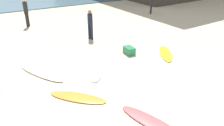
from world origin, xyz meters
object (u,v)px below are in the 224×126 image
at_px(surfboard_3, 78,97).
at_px(beachgoer_mid, 26,11).
at_px(beach_cooler, 129,50).
at_px(surfboard_0, 96,70).
at_px(beachgoer_near, 90,23).
at_px(surfboard_2, 152,122).
at_px(surfboard_1, 166,53).
at_px(beachgoer_far, 151,2).
at_px(surfboard_5, 41,73).

xyz_separation_m(surfboard_3, beachgoer_mid, (0.38, 9.47, 1.02)).
bearing_deg(beach_cooler, surfboard_0, -160.05).
bearing_deg(beachgoer_near, surfboard_2, -28.68).
relative_size(surfboard_0, beach_cooler, 3.26).
distance_m(surfboard_3, beach_cooler, 4.25).
height_order(surfboard_0, surfboard_1, surfboard_1).
distance_m(surfboard_0, surfboard_3, 2.01).
bearing_deg(beachgoer_far, surfboard_1, 8.81).
bearing_deg(beach_cooler, surfboard_1, -31.66).
bearing_deg(surfboard_2, beachgoer_mid, -101.60).
height_order(surfboard_5, beachgoer_near, beachgoer_near).
distance_m(surfboard_3, surfboard_5, 2.45).
xyz_separation_m(beachgoer_near, beachgoer_mid, (-2.54, 4.37, 0.13)).
bearing_deg(surfboard_3, beachgoer_near, 16.90).
bearing_deg(beach_cooler, surfboard_3, -148.11).
relative_size(beachgoer_near, beachgoer_mid, 0.89).
distance_m(surfboard_2, surfboard_3, 2.62).
bearing_deg(beach_cooler, surfboard_2, -116.68).
relative_size(surfboard_0, beachgoer_mid, 1.05).
relative_size(surfboard_1, surfboard_2, 0.89).
relative_size(surfboard_3, surfboard_5, 0.80).
relative_size(surfboard_0, surfboard_1, 1.01).
relative_size(beachgoer_far, beach_cooler, 2.85).
bearing_deg(surfboard_2, beachgoer_near, -118.38).
xyz_separation_m(surfboard_5, beachgoer_far, (10.39, 5.83, 0.90)).
height_order(beachgoer_far, beach_cooler, beachgoer_far).
relative_size(surfboard_2, beachgoer_far, 1.27).
distance_m(surfboard_0, beachgoer_mid, 8.16).
bearing_deg(surfboard_2, surfboard_1, -152.83).
bearing_deg(surfboard_2, surfboard_5, -83.18).
bearing_deg(surfboard_5, beachgoer_far, 4.36).
bearing_deg(surfboard_3, beach_cooler, -11.45).
bearing_deg(surfboard_5, surfboard_1, -35.30).
xyz_separation_m(beachgoer_near, beachgoer_far, (6.84, 3.09, 0.02)).
bearing_deg(surfboard_3, beachgoer_mid, 44.36).
xyz_separation_m(surfboard_0, beachgoer_mid, (-1.02, 8.03, 1.02)).
bearing_deg(surfboard_3, surfboard_0, 2.49).
xyz_separation_m(surfboard_2, surfboard_5, (-1.97, 4.61, 0.01)).
bearing_deg(surfboard_5, beachgoer_near, 12.78).
relative_size(surfboard_5, beachgoer_near, 1.50).
relative_size(surfboard_0, beachgoer_far, 1.15).
bearing_deg(beach_cooler, beachgoer_mid, 114.04).
bearing_deg(surfboard_5, beach_cooler, -26.59).
bearing_deg(beachgoer_mid, surfboard_1, 65.67).
height_order(beachgoer_mid, beach_cooler, beachgoer_mid).
xyz_separation_m(surfboard_1, surfboard_3, (-5.11, -1.32, -0.01)).
distance_m(surfboard_0, surfboard_5, 2.23).
bearing_deg(beach_cooler, beachgoer_far, 44.01).
bearing_deg(beachgoer_near, beach_cooler, -3.13).
xyz_separation_m(surfboard_3, beachgoer_near, (2.92, 5.10, 0.89)).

